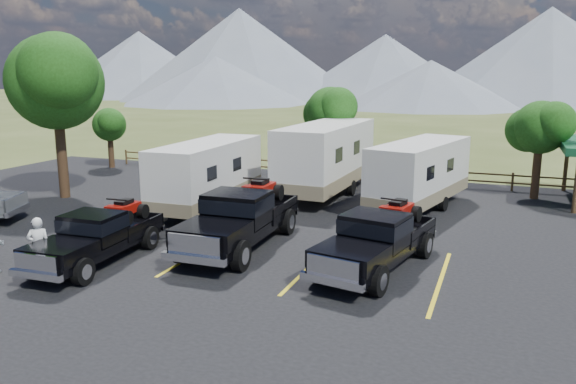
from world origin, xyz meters
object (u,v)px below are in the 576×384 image
(rig_right, at_px, (378,239))
(tree_big_nw, at_px, (55,82))
(rig_center, at_px, (241,217))
(person_a, at_px, (39,246))
(rig_left, at_px, (98,235))
(trailer_left, at_px, (207,175))
(trailer_center, at_px, (326,158))
(trailer_right, at_px, (420,174))

(rig_right, bearing_deg, tree_big_nw, 175.59)
(tree_big_nw, bearing_deg, rig_center, -19.36)
(tree_big_nw, relative_size, person_a, 4.39)
(rig_left, relative_size, person_a, 3.14)
(trailer_left, distance_m, trailer_center, 6.32)
(trailer_center, height_order, trailer_right, trailer_center)
(person_a, bearing_deg, trailer_center, -147.77)
(rig_right, bearing_deg, trailer_center, 126.91)
(rig_center, relative_size, trailer_left, 0.77)
(rig_center, bearing_deg, trailer_left, 129.37)
(rig_center, distance_m, trailer_right, 9.31)
(rig_right, bearing_deg, trailer_right, 100.71)
(rig_center, xyz_separation_m, trailer_left, (-3.70, 4.31, 0.51))
(rig_center, xyz_separation_m, person_a, (-4.46, -4.72, -0.18))
(trailer_center, distance_m, trailer_right, 4.99)
(rig_left, distance_m, person_a, 1.83)
(rig_right, bearing_deg, person_a, -144.86)
(rig_right, relative_size, trailer_right, 0.72)
(tree_big_nw, distance_m, trailer_center, 13.43)
(rig_center, bearing_deg, tree_big_nw, 159.31)
(trailer_center, height_order, person_a, trailer_center)
(trailer_left, distance_m, trailer_right, 9.40)
(trailer_right, bearing_deg, rig_center, -109.41)
(tree_big_nw, xyz_separation_m, trailer_center, (11.83, 5.17, -3.71))
(trailer_left, bearing_deg, trailer_right, 20.33)
(rig_left, distance_m, trailer_center, 12.97)
(tree_big_nw, bearing_deg, person_a, -50.95)
(tree_big_nw, xyz_separation_m, trailer_right, (16.61, 3.76, -3.98))
(trailer_right, distance_m, person_a, 15.74)
(tree_big_nw, relative_size, rig_center, 1.17)
(tree_big_nw, distance_m, person_a, 12.24)
(trailer_center, bearing_deg, trailer_right, -14.59)
(tree_big_nw, height_order, trailer_left, tree_big_nw)
(person_a, bearing_deg, rig_right, 164.90)
(trailer_center, bearing_deg, person_a, -106.67)
(rig_center, distance_m, person_a, 6.50)
(trailer_center, relative_size, trailer_right, 1.17)
(tree_big_nw, distance_m, rig_left, 11.73)
(trailer_center, bearing_deg, rig_right, -62.23)
(trailer_center, bearing_deg, rig_center, -89.52)
(tree_big_nw, relative_size, trailer_left, 0.90)
(trailer_right, bearing_deg, trailer_center, 176.69)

